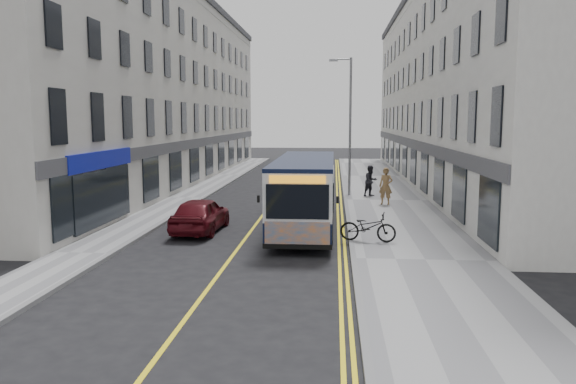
% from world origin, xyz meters
% --- Properties ---
extents(ground, '(140.00, 140.00, 0.00)m').
position_xyz_m(ground, '(0.00, 0.00, 0.00)').
color(ground, black).
rests_on(ground, ground).
extents(pavement_east, '(4.50, 64.00, 0.12)m').
position_xyz_m(pavement_east, '(6.25, 12.00, 0.06)').
color(pavement_east, gray).
rests_on(pavement_east, ground).
extents(pavement_west, '(2.00, 64.00, 0.12)m').
position_xyz_m(pavement_west, '(-5.00, 12.00, 0.06)').
color(pavement_west, gray).
rests_on(pavement_west, ground).
extents(kerb_east, '(0.18, 64.00, 0.13)m').
position_xyz_m(kerb_east, '(4.00, 12.00, 0.07)').
color(kerb_east, slate).
rests_on(kerb_east, ground).
extents(kerb_west, '(0.18, 64.00, 0.13)m').
position_xyz_m(kerb_west, '(-4.00, 12.00, 0.07)').
color(kerb_west, slate).
rests_on(kerb_west, ground).
extents(road_centre_line, '(0.12, 64.00, 0.01)m').
position_xyz_m(road_centre_line, '(0.00, 12.00, 0.00)').
color(road_centre_line, yellow).
rests_on(road_centre_line, ground).
extents(road_dbl_yellow_inner, '(0.10, 64.00, 0.01)m').
position_xyz_m(road_dbl_yellow_inner, '(3.55, 12.00, 0.00)').
color(road_dbl_yellow_inner, yellow).
rests_on(road_dbl_yellow_inner, ground).
extents(road_dbl_yellow_outer, '(0.10, 64.00, 0.01)m').
position_xyz_m(road_dbl_yellow_outer, '(3.75, 12.00, 0.00)').
color(road_dbl_yellow_outer, yellow).
rests_on(road_dbl_yellow_outer, ground).
extents(terrace_east, '(6.00, 46.00, 13.00)m').
position_xyz_m(terrace_east, '(11.50, 21.00, 6.50)').
color(terrace_east, silver).
rests_on(terrace_east, ground).
extents(terrace_west, '(6.00, 46.00, 13.00)m').
position_xyz_m(terrace_west, '(-9.00, 21.00, 6.50)').
color(terrace_west, beige).
rests_on(terrace_west, ground).
extents(streetlamp, '(1.32, 0.18, 8.00)m').
position_xyz_m(streetlamp, '(4.17, 14.00, 4.38)').
color(streetlamp, gray).
rests_on(streetlamp, ground).
extents(city_bus, '(2.35, 10.06, 2.92)m').
position_xyz_m(city_bus, '(2.17, 4.14, 1.60)').
color(city_bus, black).
rests_on(city_bus, ground).
extents(bicycle, '(2.12, 1.07, 1.06)m').
position_xyz_m(bicycle, '(4.59, 1.30, 0.65)').
color(bicycle, black).
rests_on(bicycle, pavement_east).
extents(pedestrian_near, '(0.79, 0.62, 1.92)m').
position_xyz_m(pedestrian_near, '(6.03, 10.32, 1.08)').
color(pedestrian_near, olive).
rests_on(pedestrian_near, pavement_east).
extents(pedestrian_far, '(1.09, 1.04, 1.76)m').
position_xyz_m(pedestrian_far, '(5.46, 13.43, 1.00)').
color(pedestrian_far, black).
rests_on(pedestrian_far, pavement_east).
extents(car_white, '(2.11, 4.76, 1.52)m').
position_xyz_m(car_white, '(1.93, 22.86, 0.76)').
color(car_white, silver).
rests_on(car_white, ground).
extents(car_maroon, '(1.85, 4.22, 1.42)m').
position_xyz_m(car_maroon, '(-2.00, 3.10, 0.71)').
color(car_maroon, '#550E15').
rests_on(car_maroon, ground).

